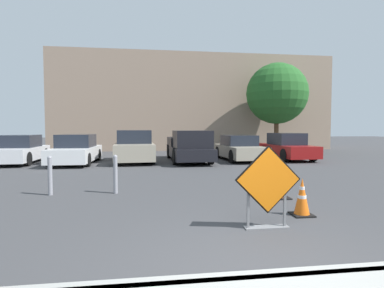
# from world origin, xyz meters

# --- Properties ---
(ground_plane) EXTENTS (96.00, 96.00, 0.00)m
(ground_plane) POSITION_xyz_m (0.00, 10.00, 0.00)
(ground_plane) COLOR #3D3D3F
(curb_lip) EXTENTS (30.27, 0.20, 0.14)m
(curb_lip) POSITION_xyz_m (0.00, 0.00, 0.07)
(curb_lip) COLOR #999993
(curb_lip) RESTS_ON ground_plane
(road_closed_sign) EXTENTS (1.16, 0.20, 1.43)m
(road_closed_sign) POSITION_xyz_m (0.71, 1.80, 0.74)
(road_closed_sign) COLOR black
(road_closed_sign) RESTS_ON ground_plane
(traffic_cone_nearest) EXTENTS (0.40, 0.40, 0.74)m
(traffic_cone_nearest) POSITION_xyz_m (1.69, 2.46, 0.36)
(traffic_cone_nearest) COLOR black
(traffic_cone_nearest) RESTS_ON ground_plane
(traffic_cone_second) EXTENTS (0.49, 0.49, 0.75)m
(traffic_cone_second) POSITION_xyz_m (1.86, 3.93, 0.36)
(traffic_cone_second) COLOR black
(traffic_cone_second) RESTS_ON ground_plane
(parked_car_nearest) EXTENTS (1.92, 4.10, 1.40)m
(parked_car_nearest) POSITION_xyz_m (-7.72, 12.72, 0.64)
(parked_car_nearest) COLOR silver
(parked_car_nearest) RESTS_ON ground_plane
(parked_car_second) EXTENTS (1.84, 4.27, 1.43)m
(parked_car_second) POSITION_xyz_m (-4.92, 12.26, 0.65)
(parked_car_second) COLOR white
(parked_car_second) RESTS_ON ground_plane
(parked_car_third) EXTENTS (2.14, 4.27, 1.63)m
(parked_car_third) POSITION_xyz_m (-2.12, 12.63, 0.74)
(parked_car_third) COLOR #A39984
(parked_car_third) RESTS_ON ground_plane
(pickup_truck) EXTENTS (2.06, 5.42, 1.62)m
(pickup_truck) POSITION_xyz_m (0.69, 12.31, 0.73)
(pickup_truck) COLOR black
(pickup_truck) RESTS_ON ground_plane
(parked_car_fourth) EXTENTS (1.96, 4.34, 1.35)m
(parked_car_fourth) POSITION_xyz_m (3.48, 12.70, 0.63)
(parked_car_fourth) COLOR #A39984
(parked_car_fourth) RESTS_ON ground_plane
(parked_car_fifth) EXTENTS (1.86, 4.24, 1.47)m
(parked_car_fifth) POSITION_xyz_m (6.28, 12.83, 0.67)
(parked_car_fifth) COLOR maroon
(parked_car_fifth) RESTS_ON ground_plane
(bollard_nearest) EXTENTS (0.12, 0.12, 1.03)m
(bollard_nearest) POSITION_xyz_m (-2.20, 5.02, 0.54)
(bollard_nearest) COLOR gray
(bollard_nearest) RESTS_ON ground_plane
(bollard_second) EXTENTS (0.12, 0.12, 1.02)m
(bollard_second) POSITION_xyz_m (-3.84, 5.02, 0.54)
(bollard_second) COLOR gray
(bollard_second) RESTS_ON ground_plane
(building_facade_backdrop) EXTENTS (22.43, 5.00, 7.66)m
(building_facade_backdrop) POSITION_xyz_m (2.29, 22.51, 3.83)
(building_facade_backdrop) COLOR gray
(building_facade_backdrop) RESTS_ON ground_plane
(street_tree_behind_lot) EXTENTS (4.35, 4.35, 6.40)m
(street_tree_behind_lot) POSITION_xyz_m (7.69, 17.55, 4.22)
(street_tree_behind_lot) COLOR #513823
(street_tree_behind_lot) RESTS_ON ground_plane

